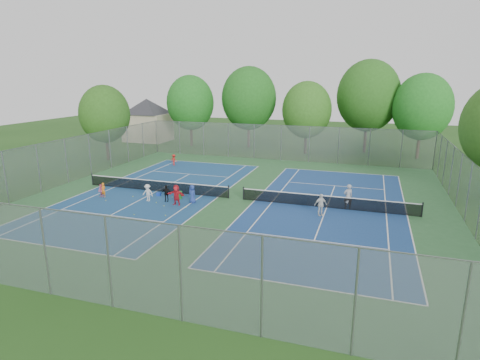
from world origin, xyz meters
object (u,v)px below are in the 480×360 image
Objects in this scene: net_right at (327,202)px; ball_crate at (159,194)px; net_left at (157,186)px; ball_hopper at (180,195)px; instructor at (348,197)px.

net_right reaches higher than ball_crate.
net_left is 3.11m from ball_hopper.
net_right is at bearing 6.89° from ball_hopper.
net_left is at bearing 154.12° from ball_hopper.
ball_crate is 14.74m from instructor.
ball_crate is at bearing 172.36° from ball_hopper.
ball_hopper is (2.00, -0.27, 0.18)m from ball_crate.
net_right is 6.90× the size of instructor.
ball_hopper is at bearing -173.11° from net_right.
ball_crate is 2.03m from ball_hopper.
ball_hopper is at bearing -7.64° from ball_crate.
instructor reaches higher than net_right.
ball_crate is at bearing -54.02° from net_left.
net_left is 15.46m from instructor.
ball_hopper is at bearing -21.49° from instructor.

